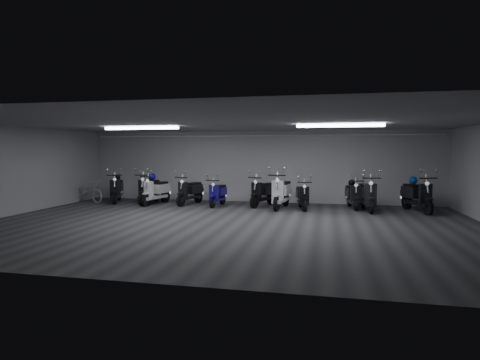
% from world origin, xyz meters
% --- Properties ---
extents(floor, '(14.00, 10.00, 0.01)m').
position_xyz_m(floor, '(0.00, 0.00, -0.01)').
color(floor, '#323234').
rests_on(floor, ground).
extents(ceiling, '(14.00, 10.00, 0.01)m').
position_xyz_m(ceiling, '(0.00, 0.00, 2.80)').
color(ceiling, gray).
rests_on(ceiling, ground).
extents(back_wall, '(14.00, 0.01, 2.80)m').
position_xyz_m(back_wall, '(0.00, 5.00, 1.40)').
color(back_wall, '#A3A3A5').
rests_on(back_wall, ground).
extents(front_wall, '(14.00, 0.01, 2.80)m').
position_xyz_m(front_wall, '(0.00, -5.00, 1.40)').
color(front_wall, '#A3A3A5').
rests_on(front_wall, ground).
extents(left_wall, '(0.01, 10.00, 2.80)m').
position_xyz_m(left_wall, '(-7.00, 0.00, 1.40)').
color(left_wall, '#A3A3A5').
rests_on(left_wall, ground).
extents(fluor_strip_left, '(2.40, 0.18, 0.08)m').
position_xyz_m(fluor_strip_left, '(-3.00, 1.00, 2.74)').
color(fluor_strip_left, white).
rests_on(fluor_strip_left, ceiling).
extents(fluor_strip_right, '(2.40, 0.18, 0.08)m').
position_xyz_m(fluor_strip_right, '(3.00, 1.00, 2.74)').
color(fluor_strip_right, white).
rests_on(fluor_strip_right, ceiling).
extents(conduit, '(13.60, 0.05, 0.05)m').
position_xyz_m(conduit, '(0.00, 4.92, 2.62)').
color(conduit, white).
rests_on(conduit, back_wall).
extents(scooter_0, '(1.26, 1.95, 1.38)m').
position_xyz_m(scooter_0, '(-5.36, 3.62, 0.69)').
color(scooter_0, black).
rests_on(scooter_0, floor).
extents(scooter_1, '(0.63, 1.89, 1.41)m').
position_xyz_m(scooter_1, '(-4.00, 3.63, 0.70)').
color(scooter_1, black).
rests_on(scooter_1, floor).
extents(scooter_2, '(0.95, 1.90, 1.35)m').
position_xyz_m(scooter_2, '(-3.63, 3.42, 0.68)').
color(scooter_2, silver).
rests_on(scooter_2, floor).
extents(scooter_3, '(1.01, 1.86, 1.32)m').
position_xyz_m(scooter_3, '(-2.36, 3.64, 0.66)').
color(scooter_3, black).
rests_on(scooter_3, floor).
extents(scooter_4, '(0.67, 1.67, 1.22)m').
position_xyz_m(scooter_4, '(-1.22, 3.43, 0.61)').
color(scooter_4, navy).
rests_on(scooter_4, floor).
extents(scooter_5, '(1.23, 1.91, 1.35)m').
position_xyz_m(scooter_5, '(0.41, 3.73, 0.67)').
color(scooter_5, black).
rests_on(scooter_5, floor).
extents(scooter_6, '(0.95, 2.09, 1.50)m').
position_xyz_m(scooter_6, '(1.13, 3.35, 0.75)').
color(scooter_6, silver).
rests_on(scooter_6, floor).
extents(scooter_7, '(0.85, 1.71, 1.22)m').
position_xyz_m(scooter_7, '(1.86, 3.33, 0.61)').
color(scooter_7, black).
rests_on(scooter_7, floor).
extents(scooter_8, '(0.80, 1.76, 1.26)m').
position_xyz_m(scooter_8, '(3.58, 3.83, 0.63)').
color(scooter_8, black).
rests_on(scooter_8, floor).
extents(scooter_9, '(0.82, 1.99, 1.44)m').
position_xyz_m(scooter_9, '(4.02, 3.34, 0.72)').
color(scooter_9, black).
rests_on(scooter_9, floor).
extents(bicycle, '(1.75, 1.11, 1.07)m').
position_xyz_m(bicycle, '(-6.50, 3.44, 0.53)').
color(bicycle, silver).
rests_on(bicycle, floor).
extents(scooter_10, '(1.22, 2.06, 1.46)m').
position_xyz_m(scooter_10, '(5.60, 3.45, 0.73)').
color(scooter_10, black).
rests_on(scooter_10, floor).
extents(helmet_0, '(0.23, 0.23, 0.23)m').
position_xyz_m(helmet_0, '(-5.46, 3.86, 0.97)').
color(helmet_0, black).
rests_on(helmet_0, scooter_0).
extents(helmet_1, '(0.28, 0.28, 0.28)m').
position_xyz_m(helmet_1, '(5.52, 3.71, 1.04)').
color(helmet_1, navy).
rests_on(helmet_1, scooter_10).
extents(helmet_2, '(0.29, 0.29, 0.29)m').
position_xyz_m(helmet_2, '(-4.00, 3.89, 1.02)').
color(helmet_2, '#0F0D97').
rests_on(helmet_2, scooter_1).
extents(helmet_3, '(0.23, 0.23, 0.23)m').
position_xyz_m(helmet_3, '(3.55, 4.06, 0.90)').
color(helmet_3, black).
rests_on(helmet_3, scooter_8).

